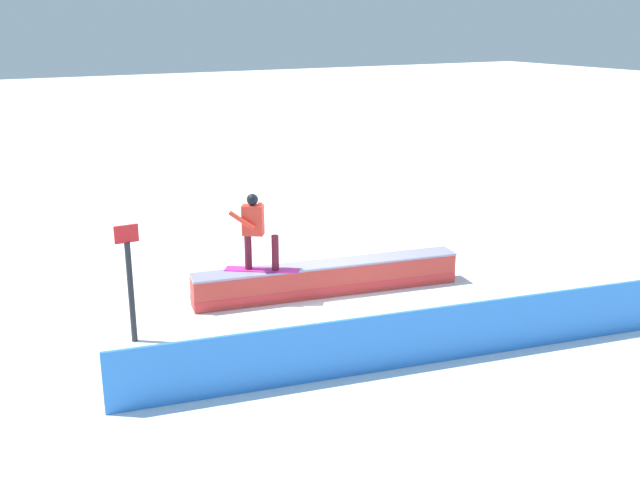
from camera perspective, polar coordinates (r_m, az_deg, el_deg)
name	(u,v)px	position (r m, az deg, el deg)	size (l,w,h in m)	color
ground_plane	(328,293)	(14.76, 0.63, -4.19)	(120.00, 120.00, 0.00)	white
grind_box	(328,280)	(14.65, 0.64, -3.11)	(5.47, 1.51, 0.65)	red
snowboarder	(255,229)	(13.94, -5.07, 0.87)	(1.35, 1.07, 1.51)	#C22993
safety_fence	(435,335)	(11.88, 9.00, -7.36)	(10.24, 0.06, 0.95)	blue
trail_marker	(130,280)	(12.65, -14.62, -3.08)	(0.40, 0.10, 2.07)	#262628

